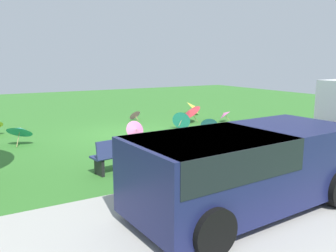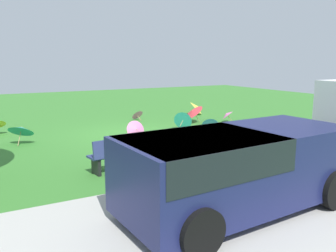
# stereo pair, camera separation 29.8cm
# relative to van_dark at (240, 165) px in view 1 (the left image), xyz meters

# --- Properties ---
(ground) EXTENTS (40.00, 40.00, 0.00)m
(ground) POSITION_rel_van_dark_xyz_m (-1.00, -7.47, -0.91)
(ground) COLOR #387A2D
(road_strip) EXTENTS (40.00, 4.08, 0.01)m
(road_strip) POSITION_rel_van_dark_xyz_m (-1.00, 0.06, -0.91)
(road_strip) COLOR #B2AFA8
(road_strip) RESTS_ON ground
(van_dark) EXTENTS (4.71, 2.36, 1.53)m
(van_dark) POSITION_rel_van_dark_xyz_m (0.00, 0.00, 0.00)
(van_dark) COLOR #191E4C
(van_dark) RESTS_ON ground
(park_bench) EXTENTS (1.65, 0.71, 0.90)m
(park_bench) POSITION_rel_van_dark_xyz_m (0.95, -3.36, -0.45)
(park_bench) COLOR navy
(park_bench) RESTS_ON ground
(parasol_yellow_0) EXTENTS (1.05, 1.10, 0.75)m
(parasol_yellow_0) POSITION_rel_van_dark_xyz_m (-6.02, -10.39, -0.52)
(parasol_yellow_0) COLOR tan
(parasol_yellow_0) RESTS_ON ground
(parasol_pink_0) EXTENTS (0.67, 0.59, 0.51)m
(parasol_pink_0) POSITION_rel_van_dark_xyz_m (-2.59, -10.37, -0.64)
(parasol_pink_0) COLOR tan
(parasol_pink_0) RESTS_ON ground
(parasol_pink_1) EXTENTS (0.79, 0.79, 0.60)m
(parasol_pink_1) POSITION_rel_van_dark_xyz_m (-5.98, -7.82, -0.55)
(parasol_pink_1) COLOR tan
(parasol_pink_1) RESTS_ON ground
(parasol_purple_0) EXTENTS (0.66, 0.64, 0.56)m
(parasol_purple_0) POSITION_rel_van_dark_xyz_m (0.48, -4.71, -0.63)
(parasol_purple_0) COLOR tan
(parasol_purple_0) RESTS_ON ground
(parasol_red_0) EXTENTS (1.00, 1.08, 0.85)m
(parasol_red_0) POSITION_rel_van_dark_xyz_m (-4.54, -8.48, -0.40)
(parasol_red_0) COLOR tan
(parasol_red_0) RESTS_ON ground
(parasol_teal_0) EXTENTS (0.80, 0.81, 0.76)m
(parasol_teal_0) POSITION_rel_van_dark_xyz_m (-3.39, -7.41, -0.53)
(parasol_teal_0) COLOR tan
(parasol_teal_0) RESTS_ON ground
(parasol_teal_1) EXTENTS (1.15, 1.14, 0.80)m
(parasol_teal_1) POSITION_rel_van_dark_xyz_m (2.83, -7.73, -0.40)
(parasol_teal_1) COLOR tan
(parasol_teal_1) RESTS_ON ground
(parasol_blue_1) EXTENTS (0.81, 0.74, 0.62)m
(parasol_blue_1) POSITION_rel_van_dark_xyz_m (-4.02, -6.37, -0.60)
(parasol_blue_1) COLOR tan
(parasol_blue_1) RESTS_ON ground
(parasol_pink_2) EXTENTS (0.73, 0.71, 0.69)m
(parasol_pink_2) POSITION_rel_van_dark_xyz_m (-0.91, -6.59, -0.57)
(parasol_pink_2) COLOR tan
(parasol_pink_2) RESTS_ON ground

